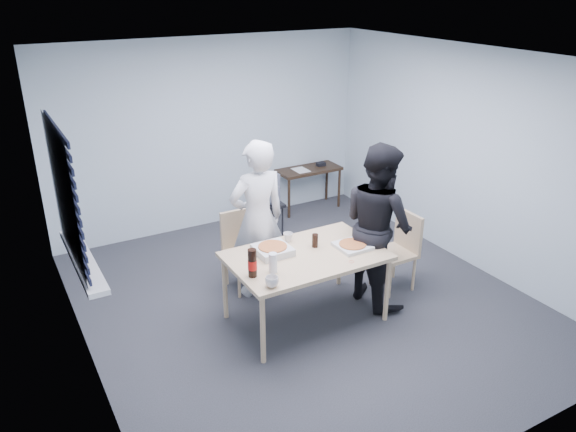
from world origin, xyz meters
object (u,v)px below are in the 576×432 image
person_black (378,225)px  mug_b (288,237)px  dining_table (306,260)px  soda_bottle (252,263)px  chair_far (242,244)px  backpack (269,190)px  side_table (309,173)px  stool (268,210)px  person_white (257,220)px  mug_a (272,282)px  chair_right (400,245)px

person_black → mug_b: bearing=67.9°
dining_table → soda_bottle: 0.70m
chair_far → mug_b: size_ratio=8.90×
backpack → soda_bottle: (-1.25, -2.08, 0.19)m
dining_table → backpack: size_ratio=3.84×
side_table → stool: side_table is taller
person_white → backpack: size_ratio=4.42×
stool → mug_a: size_ratio=4.05×
dining_table → stool: dining_table is taller
person_black → mug_b: size_ratio=17.70×
mug_a → chair_right: bearing=13.6°
chair_far → side_table: size_ratio=0.92×
side_table → stool: bearing=-148.7°
dining_table → side_table: size_ratio=1.60×
person_white → stool: person_white is taller
dining_table → chair_far: 1.02m
person_white → backpack: person_white is taller
dining_table → soda_bottle: bearing=-168.3°
side_table → stool: (-1.01, -0.61, -0.18)m
dining_table → mug_b: size_ratio=15.40×
side_table → stool: size_ratio=1.94×
person_white → soda_bottle: bearing=60.7°
chair_right → mug_b: chair_right is taller
person_white → dining_table: bearing=103.1°
side_table → mug_b: bearing=-126.0°
chair_right → side_table: (0.33, 2.51, 0.05)m
chair_far → person_black: bearing=-41.0°
mug_b → soda_bottle: soda_bottle is taller
stool → mug_a: 2.66m
chair_right → mug_b: (-1.29, 0.29, 0.28)m
person_black → backpack: size_ratio=4.42×
backpack → soda_bottle: bearing=-109.2°
chair_right → stool: bearing=109.8°
person_white → mug_b: bearing=112.8°
chair_right → person_white: bearing=155.2°
soda_bottle → mug_b: bearing=36.9°
person_white → side_table: 2.58m
backpack → soda_bottle: 2.44m
mug_a → soda_bottle: soda_bottle is taller
chair_far → soda_bottle: bearing=-110.1°
side_table → soda_bottle: size_ratio=3.52×
chair_far → mug_a: chair_far is taller
chair_far → chair_right: (1.53, -0.91, 0.00)m
chair_far → mug_b: chair_far is taller
chair_right → soda_bottle: 1.98m
chair_right → backpack: bearing=109.9°
stool → mug_b: (-0.61, -1.61, 0.41)m
chair_far → chair_right: bearing=-30.7°
mug_a → backpack: bearing=63.1°
mug_b → side_table: bearing=54.0°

